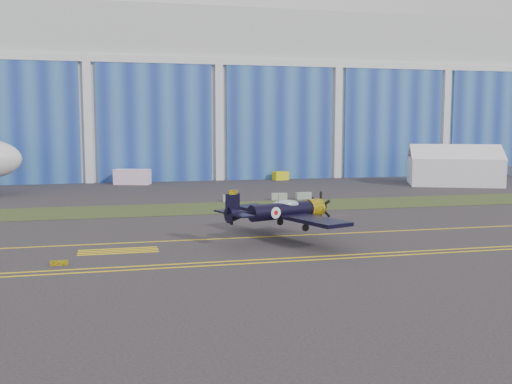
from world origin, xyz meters
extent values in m
plane|color=#322D30|center=(0.00, 0.00, 0.00)|extent=(260.00, 260.00, 0.00)
cube|color=#475128|center=(0.00, 14.00, 0.02)|extent=(260.00, 10.00, 0.02)
cube|color=silver|center=(0.00, 72.00, 15.00)|extent=(220.00, 45.00, 30.00)
cube|color=#223D99|center=(0.00, 49.20, 10.00)|extent=(220.00, 0.60, 20.00)
cube|color=silver|center=(0.00, 49.15, 20.60)|extent=(220.00, 0.70, 1.20)
cube|color=yellow|center=(0.00, -5.00, 0.01)|extent=(200.00, 0.20, 0.02)
cube|color=yellow|center=(0.00, -14.50, 0.01)|extent=(80.00, 0.20, 0.02)
cube|color=yellow|center=(0.00, -13.50, 0.01)|extent=(80.00, 0.20, 0.02)
cube|color=yellow|center=(-22.00, -12.00, 0.17)|extent=(1.20, 0.15, 0.35)
cube|color=#F7CCF3|center=(-15.15, 45.23, 1.24)|extent=(6.17, 4.16, 2.48)
cube|color=yellow|center=(10.64, 47.32, 0.75)|extent=(2.88, 2.17, 1.50)
cube|color=gray|center=(-3.83, 19.27, 0.45)|extent=(2.07, 0.88, 0.90)
cube|color=#8F9F89|center=(2.55, 19.52, 0.45)|extent=(2.05, 0.82, 0.90)
cube|color=gray|center=(5.89, 19.65, 0.45)|extent=(2.04, 0.75, 0.90)
camera|label=1|loc=(-18.29, -54.17, 9.50)|focal=42.00mm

